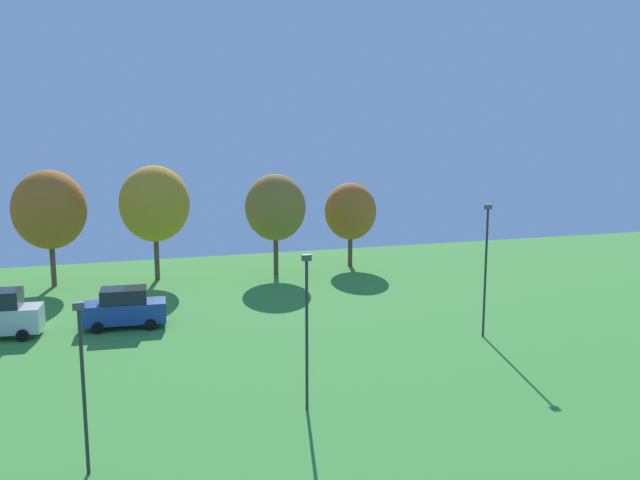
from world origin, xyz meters
name	(u,v)px	position (x,y,z in m)	size (l,w,h in m)	color
parked_car_second_from_left	(124,308)	(-5.20, 40.37, 1.12)	(4.65, 2.26, 2.25)	#234299
light_post_0	(486,264)	(13.08, 32.83, 3.97)	(0.36, 0.20, 7.12)	#2D2D33
light_post_1	(307,323)	(1.41, 26.63, 3.54)	(0.36, 0.20, 6.28)	#2D2D33
light_post_2	(83,378)	(-6.82, 23.86, 3.26)	(0.36, 0.20, 5.74)	#2D2D33
treeline_tree_2	(49,210)	(-9.69, 52.11, 5.44)	(5.00, 5.00, 8.20)	brown
treeline_tree_3	(155,204)	(-2.58, 52.05, 5.61)	(5.01, 5.01, 8.38)	brown
treeline_tree_4	(275,208)	(6.18, 51.20, 5.13)	(4.54, 4.54, 7.64)	brown
treeline_tree_5	(350,211)	(12.63, 52.46, 4.44)	(4.12, 4.12, 6.72)	brown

